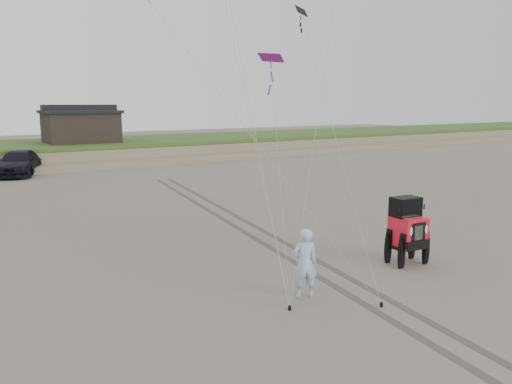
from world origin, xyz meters
TOP-DOWN VIEW (x-y plane):
  - ground at (0.00, 0.00)m, footprint 160.00×160.00m
  - dune_ridge at (0.00, 37.50)m, footprint 160.00×14.25m
  - cabin at (2.00, 37.00)m, footprint 6.40×5.40m
  - truck_c at (-4.07, 30.48)m, footprint 4.36×6.56m
  - jeep at (3.99, 1.16)m, footprint 2.53×4.97m
  - man at (-0.65, 0.68)m, footprint 0.83×0.69m
  - stake_main at (-1.51, 0.17)m, footprint 0.08×0.08m
  - stake_aux at (0.65, -0.94)m, footprint 0.08×0.08m
  - tire_tracks at (2.00, 8.00)m, footprint 5.22×29.74m

SIDE VIEW (x-z plane):
  - ground at x=0.00m, z-range 0.00..0.00m
  - tire_tracks at x=2.00m, z-range 0.00..0.01m
  - stake_main at x=-1.51m, z-range 0.00..0.12m
  - stake_aux at x=0.65m, z-range 0.00..0.12m
  - dune_ridge at x=0.00m, z-range -0.04..1.68m
  - truck_c at x=-4.07m, z-range 0.00..1.77m
  - jeep at x=3.99m, z-range 0.00..1.78m
  - man at x=-0.65m, z-range 0.00..1.94m
  - cabin at x=2.00m, z-range 1.56..4.91m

